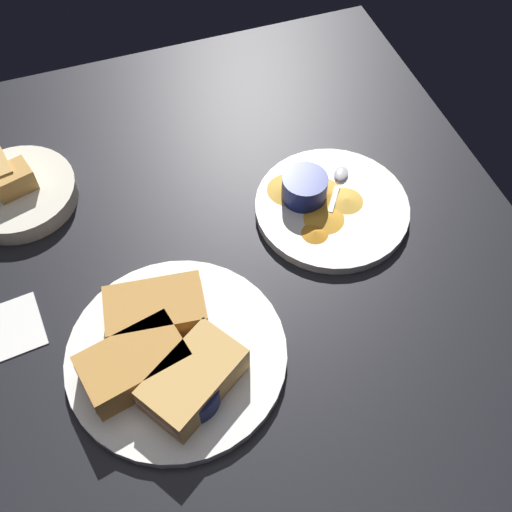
% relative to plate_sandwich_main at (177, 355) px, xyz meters
% --- Properties ---
extents(ground_plane, '(1.10, 1.10, 0.03)m').
position_rel_plate_sandwich_main_xyz_m(ground_plane, '(0.02, 0.10, -0.02)').
color(ground_plane, black).
extents(plate_sandwich_main, '(0.29, 0.29, 0.02)m').
position_rel_plate_sandwich_main_xyz_m(plate_sandwich_main, '(0.00, 0.00, 0.00)').
color(plate_sandwich_main, white).
rests_on(plate_sandwich_main, ground_plane).
extents(sandwich_half_near, '(0.14, 0.09, 0.05)m').
position_rel_plate_sandwich_main_xyz_m(sandwich_half_near, '(-0.01, 0.05, 0.03)').
color(sandwich_half_near, '#C68C42').
rests_on(sandwich_half_near, plate_sandwich_main).
extents(sandwich_half_far, '(0.14, 0.10, 0.05)m').
position_rel_plate_sandwich_main_xyz_m(sandwich_half_far, '(-0.05, -0.01, 0.03)').
color(sandwich_half_far, '#C68C42').
rests_on(sandwich_half_far, plate_sandwich_main).
extents(sandwich_half_extra, '(0.15, 0.13, 0.05)m').
position_rel_plate_sandwich_main_xyz_m(sandwich_half_extra, '(0.01, -0.05, 0.03)').
color(sandwich_half_extra, tan).
rests_on(sandwich_half_extra, plate_sandwich_main).
extents(ramekin_dark_sauce, '(0.08, 0.08, 0.04)m').
position_rel_plate_sandwich_main_xyz_m(ramekin_dark_sauce, '(0.00, -0.07, 0.03)').
color(ramekin_dark_sauce, '#0C144C').
rests_on(ramekin_dark_sauce, plate_sandwich_main).
extents(spoon_by_dark_ramekin, '(0.04, 0.10, 0.01)m').
position_rel_plate_sandwich_main_xyz_m(spoon_by_dark_ramekin, '(0.02, -0.01, 0.01)').
color(spoon_by_dark_ramekin, silver).
rests_on(spoon_by_dark_ramekin, plate_sandwich_main).
extents(plate_chips_companion, '(0.24, 0.24, 0.02)m').
position_rel_plate_sandwich_main_xyz_m(plate_chips_companion, '(0.29, 0.16, 0.00)').
color(plate_chips_companion, white).
rests_on(plate_chips_companion, ground_plane).
extents(ramekin_light_gravy, '(0.07, 0.07, 0.04)m').
position_rel_plate_sandwich_main_xyz_m(ramekin_light_gravy, '(0.26, 0.19, 0.03)').
color(ramekin_light_gravy, navy).
rests_on(ramekin_light_gravy, plate_chips_companion).
extents(spoon_by_gravy_ramekin, '(0.07, 0.09, 0.01)m').
position_rel_plate_sandwich_main_xyz_m(spoon_by_gravy_ramekin, '(0.32, 0.21, 0.01)').
color(spoon_by_gravy_ramekin, silver).
rests_on(spoon_by_gravy_ramekin, plate_chips_companion).
extents(plantain_chip_scatter, '(0.14, 0.16, 0.01)m').
position_rel_plate_sandwich_main_xyz_m(plantain_chip_scatter, '(0.27, 0.18, 0.01)').
color(plantain_chip_scatter, gold).
rests_on(plantain_chip_scatter, plate_chips_companion).
extents(bread_basket_rear, '(0.18, 0.18, 0.07)m').
position_rel_plate_sandwich_main_xyz_m(bread_basket_rear, '(-0.17, 0.35, 0.01)').
color(bread_basket_rear, silver).
rests_on(bread_basket_rear, ground_plane).
extents(paper_napkin_folded, '(0.12, 0.10, 0.00)m').
position_rel_plate_sandwich_main_xyz_m(paper_napkin_folded, '(-0.22, 0.12, -0.01)').
color(paper_napkin_folded, white).
rests_on(paper_napkin_folded, ground_plane).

